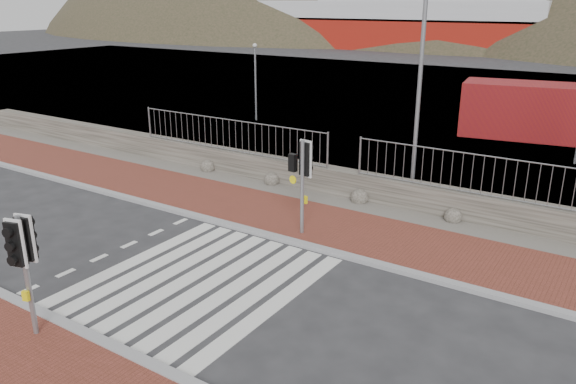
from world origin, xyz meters
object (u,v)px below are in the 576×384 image
Objects in this scene: traffic_signal_far at (301,167)px; ferry at (391,7)px; traffic_signal_near at (23,251)px; shipping_container at (530,111)px; streetlight at (425,68)px.

ferry is at bearing -60.17° from traffic_signal_far.
ferry is 19.54× the size of traffic_signal_near.
traffic_signal_near is at bearing -109.94° from shipping_container.
traffic_signal_near is 0.41× the size of shipping_container.
streetlight is (3.34, 11.65, 2.48)m from traffic_signal_near.
traffic_signal_near is 0.33× the size of streetlight.
ferry is 75.27m from traffic_signal_near.
traffic_signal_far is (1.69, 7.15, 0.15)m from traffic_signal_near.
streetlight is (26.84, -59.76, -1.04)m from ferry.
traffic_signal_near is at bearing 85.14° from traffic_signal_far.
shipping_container is at bearing -91.53° from traffic_signal_far.
traffic_signal_near is at bearing -122.46° from streetlight.
ferry reaches higher than traffic_signal_near.
ferry is 6.51× the size of streetlight.
traffic_signal_near is 0.93× the size of traffic_signal_far.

